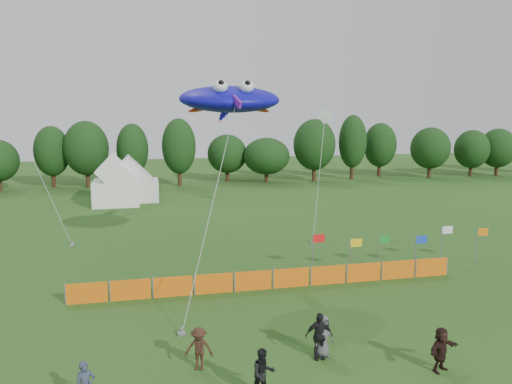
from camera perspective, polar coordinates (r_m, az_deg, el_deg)
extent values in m
plane|color=#234C16|center=(19.40, 4.08, -18.23)|extent=(160.00, 160.00, 0.00)
cylinder|color=#382314|center=(64.06, -22.14, 1.58)|extent=(0.50, 0.50, 2.38)
ellipsoid|color=black|center=(63.76, -22.30, 4.34)|extent=(4.09, 4.09, 5.35)
cylinder|color=#382314|center=(62.69, -18.68, 1.71)|extent=(0.50, 0.50, 2.57)
ellipsoid|color=black|center=(62.37, -18.83, 4.77)|extent=(5.20, 5.20, 5.79)
cylinder|color=#382314|center=(62.29, -13.82, 1.83)|extent=(0.50, 0.50, 2.46)
ellipsoid|color=black|center=(61.97, -13.93, 4.78)|extent=(3.78, 3.78, 5.55)
cylinder|color=#382314|center=(61.00, -8.72, 1.93)|extent=(0.50, 0.50, 2.66)
ellipsoid|color=black|center=(60.67, -8.80, 5.19)|extent=(4.05, 4.05, 5.99)
cylinder|color=#382314|center=(64.33, -3.30, 2.09)|extent=(0.50, 0.50, 1.98)
ellipsoid|color=black|center=(64.06, -3.32, 4.39)|extent=(5.06, 5.06, 4.46)
cylinder|color=#382314|center=(63.37, 1.20, 1.94)|extent=(0.50, 0.50, 1.86)
ellipsoid|color=black|center=(63.10, 1.21, 4.12)|extent=(5.86, 5.86, 4.18)
cylinder|color=#382314|center=(64.92, 6.64, 2.39)|extent=(0.50, 0.50, 2.62)
ellipsoid|color=black|center=(64.61, 6.70, 5.40)|extent=(5.41, 5.41, 5.89)
cylinder|color=#382314|center=(67.48, 10.89, 2.62)|extent=(0.50, 0.50, 2.78)
ellipsoid|color=black|center=(67.17, 10.98, 5.69)|extent=(3.67, 3.67, 6.26)
cylinder|color=#382314|center=(71.26, 13.90, 2.71)|extent=(0.50, 0.50, 2.42)
ellipsoid|color=black|center=(70.99, 13.99, 5.24)|extent=(4.46, 4.46, 5.44)
cylinder|color=#382314|center=(71.81, 19.18, 2.44)|extent=(0.50, 0.50, 2.24)
ellipsoid|color=black|center=(71.55, 19.31, 4.76)|extent=(5.26, 5.26, 5.03)
cylinder|color=#382314|center=(75.39, 23.32, 2.45)|extent=(0.50, 0.50, 2.10)
ellipsoid|color=black|center=(75.16, 23.45, 4.52)|extent=(4.74, 4.74, 4.73)
cylinder|color=#382314|center=(77.29, 25.78, 2.45)|extent=(0.50, 0.50, 2.16)
ellipsoid|color=black|center=(77.05, 25.92, 4.54)|extent=(4.88, 4.88, 4.87)
cube|color=white|center=(50.09, -15.64, -0.05)|extent=(4.29, 4.29, 2.36)
cube|color=silver|center=(51.80, -13.74, 0.18)|extent=(4.76, 3.81, 2.09)
cube|color=orange|center=(25.16, -18.78, -10.89)|extent=(1.90, 0.06, 1.00)
cube|color=orange|center=(25.01, -14.14, -10.79)|extent=(1.90, 0.06, 1.00)
cube|color=orange|center=(25.02, -9.48, -10.62)|extent=(1.90, 0.06, 1.00)
cube|color=orange|center=(25.18, -4.86, -10.39)|extent=(1.90, 0.06, 1.00)
cube|color=orange|center=(25.51, -0.33, -10.10)|extent=(1.90, 0.06, 1.00)
cube|color=orange|center=(25.98, 4.04, -9.76)|extent=(1.90, 0.06, 1.00)
cube|color=orange|center=(26.60, 8.23, -9.37)|extent=(1.90, 0.06, 1.00)
cube|color=orange|center=(27.35, 12.20, -8.97)|extent=(1.90, 0.06, 1.00)
cube|color=orange|center=(28.22, 15.93, -8.54)|extent=(1.90, 0.06, 1.00)
cube|color=orange|center=(29.21, 19.42, -8.12)|extent=(1.90, 0.06, 1.00)
cylinder|color=gray|center=(28.42, 6.48, -6.95)|extent=(0.06, 0.06, 2.11)
cube|color=red|center=(28.31, 7.18, -5.28)|extent=(0.70, 0.02, 0.45)
cylinder|color=gray|center=(28.63, 10.67, -7.16)|extent=(0.06, 0.06, 1.89)
cube|color=yellow|center=(28.58, 11.37, -5.71)|extent=(0.70, 0.02, 0.45)
cylinder|color=gray|center=(29.90, 13.83, -6.60)|extent=(0.06, 0.06, 1.85)
cube|color=#148C26|center=(29.88, 14.49, -5.25)|extent=(0.70, 0.02, 0.45)
cylinder|color=gray|center=(30.32, 17.75, -6.54)|extent=(0.06, 0.06, 1.87)
cube|color=blue|center=(30.32, 18.39, -5.19)|extent=(0.70, 0.02, 0.45)
cylinder|color=gray|center=(31.76, 20.41, -5.66)|extent=(0.06, 0.06, 2.21)
cube|color=white|center=(31.74, 21.03, -4.06)|extent=(0.70, 0.02, 0.45)
cylinder|color=gray|center=(32.45, 23.91, -5.65)|extent=(0.06, 0.06, 2.11)
cube|color=orange|center=(32.47, 24.51, -4.18)|extent=(0.70, 0.02, 0.45)
imported|color=black|center=(16.60, 0.83, -20.05)|extent=(0.87, 0.72, 1.63)
imported|color=#351E15|center=(18.28, -6.54, -17.36)|extent=(1.12, 0.83, 1.55)
imported|color=black|center=(18.99, 7.20, -15.98)|extent=(1.06, 0.51, 1.75)
imported|color=#4A4A4F|center=(19.18, 7.67, -16.01)|extent=(0.87, 0.67, 1.57)
imported|color=black|center=(19.18, 20.39, -16.52)|extent=(1.53, 1.01, 1.58)
ellipsoid|color=#130DC3|center=(26.74, -3.02, 10.56)|extent=(5.40, 4.14, 1.87)
sphere|color=white|center=(25.51, -4.09, 11.92)|extent=(0.75, 0.75, 0.75)
sphere|color=white|center=(25.74, -1.09, 11.92)|extent=(0.75, 0.75, 0.75)
ellipsoid|color=red|center=(26.70, -6.13, 9.48)|extent=(1.57, 0.69, 0.24)
ellipsoid|color=red|center=(27.18, -0.07, 9.52)|extent=(1.57, 0.69, 0.24)
cube|color=purple|center=(24.72, -2.20, 10.27)|extent=(0.37, 0.96, 0.70)
cylinder|color=#A5A5A5|center=(22.47, -5.13, -1.85)|extent=(3.32, 5.46, 9.29)
cube|color=gray|center=(21.15, -8.52, -15.73)|extent=(0.30, 0.30, 0.10)
cube|color=white|center=(40.24, 7.89, 8.63)|extent=(1.35, 0.37, 1.35)
cylinder|color=#A5A5A5|center=(37.08, 7.25, 1.95)|extent=(3.04, 6.27, 8.61)
cube|color=gray|center=(34.51, 6.50, -5.77)|extent=(0.30, 0.30, 0.10)
cylinder|color=#A5A5A5|center=(38.31, -24.60, 4.49)|extent=(5.94, 5.88, 12.69)
cube|color=gray|center=(35.94, -20.25, -5.69)|extent=(0.30, 0.30, 0.10)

